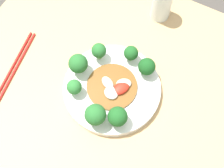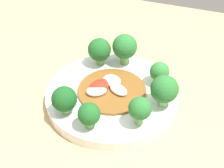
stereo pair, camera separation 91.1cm
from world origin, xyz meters
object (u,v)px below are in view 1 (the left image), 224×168
Objects in this scene: stirfry_center at (114,87)px; broccoli_south at (95,115)px; broccoli_northwest at (99,51)px; broccoli_west at (78,64)px; plate at (112,89)px; broccoli_northeast at (147,67)px; broccoli_north at (131,53)px; broccoli_southeast at (118,117)px; broccoli_southwest at (74,87)px; chopsticks at (15,67)px; drinking_glass at (162,3)px.

broccoli_south is at bearing -88.71° from stirfry_center.
broccoli_northwest is 0.07m from broccoli_west.
plate is at bearing -1.39° from broccoli_west.
broccoli_west reaches higher than broccoli_northwest.
broccoli_northeast is (0.06, 0.09, 0.04)m from plate.
broccoli_southeast is (0.05, -0.19, 0.01)m from broccoli_north.
broccoli_southwest is at bearing -69.36° from broccoli_west.
broccoli_south reaches higher than broccoli_southwest.
broccoli_southwest reaches higher than plate.
broccoli_north is at bearing 30.67° from chopsticks.
broccoli_west reaches higher than broccoli_north.
broccoli_north reaches higher than broccoli_southwest.
broccoli_north is at bearing 162.10° from broccoli_northeast.
chopsticks is (-0.21, -0.01, -0.05)m from broccoli_southwest.
plate is 4.72× the size of broccoli_northeast.
broccoli_north is 0.73× the size of broccoli_south.
broccoli_southwest is at bearing -104.30° from drinking_glass.
stirfry_center is at bearing 91.29° from broccoli_south.
broccoli_north is at bearing 87.42° from plate.
broccoli_northwest is 0.91× the size of broccoli_southeast.
broccoli_northeast reaches higher than broccoli_north.
broccoli_west is at bearing 21.44° from chopsticks.
broccoli_north is 0.79× the size of broccoli_west.
broccoli_southeast is 0.90× the size of broccoli_south.
broccoli_west is 0.32m from drinking_glass.
broccoli_west is at bearing 178.61° from plate.
broccoli_southeast is 0.96× the size of broccoli_west.
broccoli_northeast is at bearing -76.40° from drinking_glass.
broccoli_northeast is at bearing 23.83° from chopsticks.
broccoli_northwest is 0.19m from broccoli_south.
chopsticks is (-0.29, -0.17, -0.05)m from broccoli_north.
broccoli_northwest is 0.25m from drinking_glass.
plate is 5.17× the size of broccoli_north.
broccoli_northwest is 0.52× the size of drinking_glass.
broccoli_south is (-0.05, -0.02, 0.01)m from broccoli_southeast.
broccoli_south is (0.01, -0.10, 0.05)m from plate.
plate is at bearing 94.39° from broccoli_south.
stirfry_center is at bearing 13.33° from chopsticks.
broccoli_southwest is 0.38m from drinking_glass.
drinking_glass is (-0.05, 0.22, 0.00)m from broccoli_northeast.
plate is 0.11m from broccoli_north.
broccoli_northeast is (0.15, 0.15, 0.00)m from broccoli_southwest.
broccoli_southeast reaches higher than broccoli_northwest.
broccoli_southwest is at bearing -118.05° from broccoli_north.
broccoli_southeast is at bearing -56.70° from stirfry_center.
chopsticks is at bearing -166.58° from plate.
plate is 4.62× the size of broccoli_northwest.
broccoli_northwest is at bearing 116.47° from broccoli_south.
drinking_glass is at bearing 68.93° from broccoli_west.
stirfry_center is (-0.00, 0.11, -0.04)m from broccoli_south.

